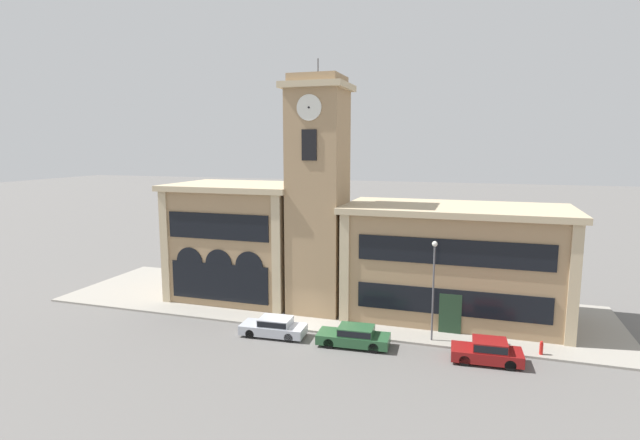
{
  "coord_description": "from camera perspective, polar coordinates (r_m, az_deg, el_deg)",
  "views": [
    {
      "loc": [
        11.68,
        -31.52,
        12.93
      ],
      "look_at": [
        0.8,
        2.52,
        7.58
      ],
      "focal_mm": 28.0,
      "sensor_mm": 36.0,
      "label": 1
    }
  ],
  "objects": [
    {
      "name": "fire_hydrant",
      "position": [
        34.57,
        23.97,
        -13.21
      ],
      "size": [
        0.22,
        0.22,
        0.87
      ],
      "color": "red",
      "rests_on": "sidewalk_kerb"
    },
    {
      "name": "sidewalk_kerb",
      "position": [
        41.41,
        0.45,
        -9.58
      ],
      "size": [
        44.14,
        12.14,
        0.15
      ],
      "color": "gray",
      "rests_on": "ground_plane"
    },
    {
      "name": "parked_car_near",
      "position": [
        34.99,
        -5.27,
        -12.01
      ],
      "size": [
        4.53,
        2.04,
        1.31
      ],
      "rotation": [
        0.0,
        0.0,
        3.2
      ],
      "color": "#B2B7C1",
      "rests_on": "ground_plane"
    },
    {
      "name": "parked_car_far",
      "position": [
        32.51,
        18.62,
        -13.98
      ],
      "size": [
        4.21,
        2.08,
        1.42
      ],
      "rotation": [
        0.0,
        0.0,
        3.2
      ],
      "color": "maroon",
      "rests_on": "ground_plane"
    },
    {
      "name": "town_hall_right_wing",
      "position": [
        38.83,
        15.12,
        -4.65
      ],
      "size": [
        16.47,
        8.31,
        8.53
      ],
      "color": "#9E7F5B",
      "rests_on": "ground_plane"
    },
    {
      "name": "town_hall_left_wing",
      "position": [
        43.18,
        -9.09,
        -2.31
      ],
      "size": [
        11.21,
        8.31,
        9.75
      ],
      "color": "#9E7F5B",
      "rests_on": "ground_plane"
    },
    {
      "name": "parked_car_mid",
      "position": [
        33.32,
        3.95,
        -13.05
      ],
      "size": [
        4.76,
        2.08,
        1.33
      ],
      "rotation": [
        0.0,
        0.0,
        3.2
      ],
      "color": "#285633",
      "rests_on": "ground_plane"
    },
    {
      "name": "street_lamp",
      "position": [
        33.51,
        12.86,
        -6.39
      ],
      "size": [
        0.36,
        0.36,
        6.68
      ],
      "color": "#4C4C51",
      "rests_on": "sidewalk_kerb"
    },
    {
      "name": "clock_tower",
      "position": [
        38.09,
        -0.23,
        2.71
      ],
      "size": [
        4.71,
        4.71,
        19.26
      ],
      "color": "#9E7F5B",
      "rests_on": "ground_plane"
    },
    {
      "name": "ground_plane",
      "position": [
        36.01,
        -2.49,
        -12.54
      ],
      "size": [
        300.0,
        300.0,
        0.0
      ],
      "primitive_type": "plane",
      "color": "#605E5B"
    }
  ]
}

